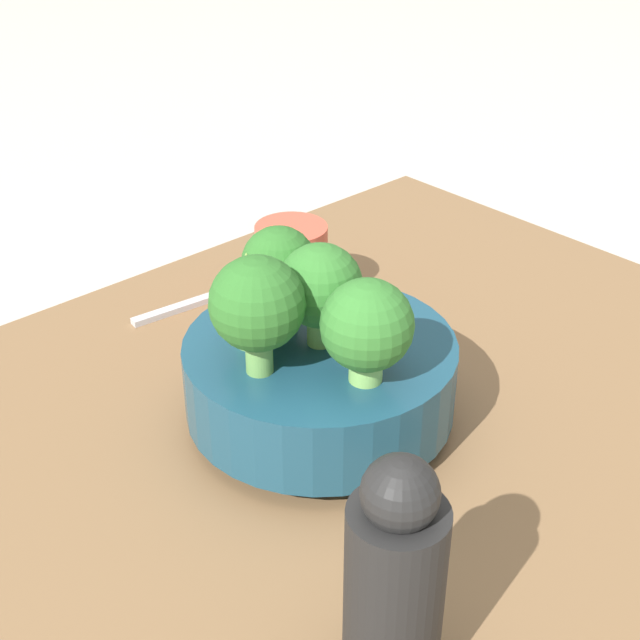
% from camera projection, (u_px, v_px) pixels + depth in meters
% --- Properties ---
extents(ground_plane, '(6.00, 6.00, 0.00)m').
position_uv_depth(ground_plane, '(364.00, 468.00, 0.72)').
color(ground_plane, '#ADA89E').
extents(table, '(0.82, 0.67, 0.04)m').
position_uv_depth(table, '(365.00, 447.00, 0.71)').
color(table, brown).
rests_on(table, ground_plane).
extents(bowl, '(0.21, 0.21, 0.07)m').
position_uv_depth(bowl, '(320.00, 377.00, 0.68)').
color(bowl, navy).
rests_on(bowl, table).
extents(broccoli_floret_back, '(0.07, 0.07, 0.08)m').
position_uv_depth(broccoli_floret_back, '(367.00, 327.00, 0.60)').
color(broccoli_floret_back, '#7AB256').
rests_on(broccoli_floret_back, bowl).
extents(romanesco_piece_near, '(0.05, 0.05, 0.08)m').
position_uv_depth(romanesco_piece_near, '(248.00, 287.00, 0.64)').
color(romanesco_piece_near, '#609347').
rests_on(romanesco_piece_near, bowl).
extents(broccoli_floret_center, '(0.06, 0.06, 0.08)m').
position_uv_depth(broccoli_floret_center, '(320.00, 287.00, 0.64)').
color(broccoli_floret_center, '#6BA34C').
rests_on(broccoli_floret_center, bowl).
extents(broccoli_floret_right, '(0.07, 0.07, 0.09)m').
position_uv_depth(broccoli_floret_right, '(257.00, 305.00, 0.61)').
color(broccoli_floret_right, '#609347').
rests_on(broccoli_floret_right, bowl).
extents(broccoli_floret_front, '(0.06, 0.06, 0.08)m').
position_uv_depth(broccoli_floret_front, '(279.00, 268.00, 0.67)').
color(broccoli_floret_front, '#6BA34C').
rests_on(broccoli_floret_front, bowl).
extents(cup, '(0.07, 0.07, 0.08)m').
position_uv_depth(cup, '(292.00, 266.00, 0.84)').
color(cup, '#C64C38').
rests_on(cup, table).
extents(pepper_mill, '(0.05, 0.05, 0.15)m').
position_uv_depth(pepper_mill, '(395.00, 581.00, 0.47)').
color(pepper_mill, black).
rests_on(pepper_mill, table).
extents(fork, '(0.17, 0.03, 0.01)m').
position_uv_depth(fork, '(212.00, 297.00, 0.87)').
color(fork, '#B2B2B7').
rests_on(fork, table).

